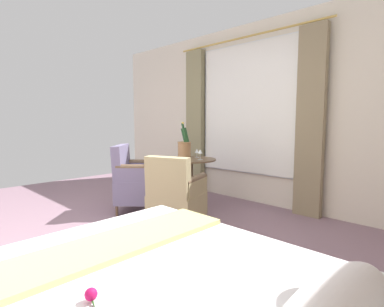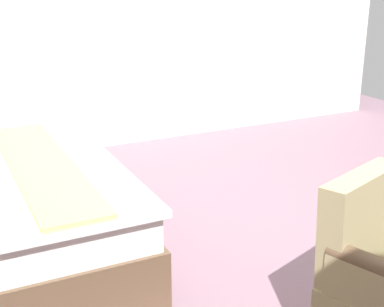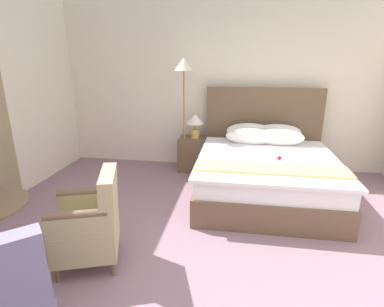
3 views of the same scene
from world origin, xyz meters
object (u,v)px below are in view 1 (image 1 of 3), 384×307
at_px(side_table_round, 191,181).
at_px(armchair_by_window, 175,196).
at_px(armchair_facing_bed, 135,181).
at_px(wine_glass_near_bucket, 200,152).
at_px(wine_glass_near_edge, 197,151).
at_px(champagne_bucket, 185,148).

bearing_deg(side_table_round, armchair_by_window, 31.87).
bearing_deg(armchair_facing_bed, wine_glass_near_bucket, 129.70).
distance_m(wine_glass_near_bucket, wine_glass_near_edge, 0.25).
distance_m(side_table_round, wine_glass_near_edge, 0.44).
bearing_deg(champagne_bucket, armchair_by_window, 37.88).
distance_m(champagne_bucket, wine_glass_near_bucket, 0.24).
bearing_deg(wine_glass_near_bucket, side_table_round, -81.60).
relative_size(champagne_bucket, wine_glass_near_bucket, 3.61).
bearing_deg(side_table_round, armchair_facing_bed, -44.17).
relative_size(wine_glass_near_edge, armchair_facing_bed, 0.14).
bearing_deg(wine_glass_near_edge, armchair_facing_bed, -34.38).
height_order(wine_glass_near_bucket, armchair_facing_bed, armchair_facing_bed).
bearing_deg(wine_glass_near_bucket, champagne_bucket, -67.35).
xyz_separation_m(champagne_bucket, armchair_by_window, (0.61, 0.47, -0.49)).
bearing_deg(wine_glass_near_edge, armchair_by_window, 28.66).
relative_size(side_table_round, wine_glass_near_bucket, 5.11).
bearing_deg(armchair_facing_bed, armchair_by_window, 83.48).
height_order(armchair_by_window, armchair_facing_bed, armchair_facing_bed).
xyz_separation_m(side_table_round, wine_glass_near_edge, (-0.17, -0.04, 0.40)).
relative_size(wine_glass_near_bucket, armchair_facing_bed, 0.15).
relative_size(armchair_by_window, armchair_facing_bed, 0.94).
distance_m(wine_glass_near_edge, armchair_by_window, 1.05).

